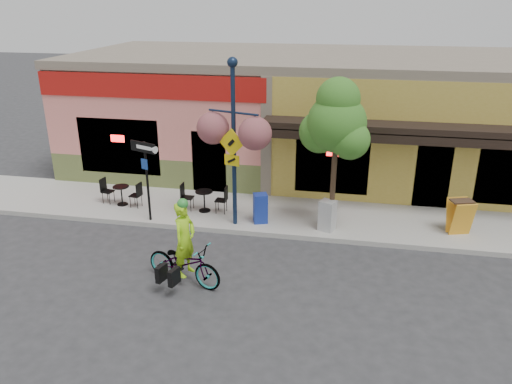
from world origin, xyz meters
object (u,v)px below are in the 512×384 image
Objects in this scene: cyclist_rider at (185,249)px; one_way_sign at (147,182)px; bicycle at (184,263)px; lamp_post at (234,145)px; building at (308,111)px; street_tree at (335,155)px; newspaper_box_blue at (260,208)px; newspaper_box_grey at (327,215)px.

cyclist_rider is 0.75× the size of one_way_sign.
bicycle is 0.42× the size of lamp_post.
building is at bearing 5.23° from cyclist_rider.
street_tree reaches higher than cyclist_rider.
bicycle is 0.82× the size of one_way_sign.
newspaper_box_blue is 0.99× the size of newspaper_box_grey.
lamp_post reaches higher than building.
newspaper_box_blue is (-0.79, -6.30, -1.65)m from building.
bicycle is at bearing -128.59° from newspaper_box_blue.
newspaper_box_blue is at bearing -2.90° from bicycle.
bicycle is 1.10× the size of cyclist_rider.
building is at bearing 101.97° from street_tree.
lamp_post is at bearing -156.54° from newspaper_box_grey.
one_way_sign reaches higher than newspaper_box_blue.
lamp_post is 5.43× the size of newspaper_box_blue.
newspaper_box_blue is at bearing -97.14° from building.
cyclist_rider is 5.04m from street_tree.
newspaper_box_grey is 0.20× the size of street_tree.
lamp_post reaches higher than newspaper_box_grey.
lamp_post is at bearing 8.60° from cyclist_rider.
newspaper_box_blue is at bearing 34.87° from lamp_post.
lamp_post is at bearing 26.20° from one_way_sign.
building is 19.95× the size of newspaper_box_grey.
street_tree reaches higher than building.
street_tree is (3.36, 3.50, 1.85)m from bicycle.
cyclist_rider is 0.38× the size of lamp_post.
building is 10.15m from bicycle.
one_way_sign is at bearing -174.90° from street_tree.
bicycle is 4.66m from newspaper_box_grey.
newspaper_box_grey is at bearing -23.60° from newspaper_box_blue.
bicycle is (-2.03, -9.79, -1.71)m from building.
one_way_sign is 5.43m from newspaper_box_grey.
one_way_sign is at bearing -154.97° from newspaper_box_grey.
building is at bearing 93.08° from lamp_post.
newspaper_box_blue is (1.24, 3.49, 0.07)m from bicycle.
street_tree is (5.47, 0.49, 1.00)m from one_way_sign.
street_tree is at bearing -27.18° from bicycle.
cyclist_rider is at bearing -101.43° from building.
bicycle is 0.46× the size of street_tree.
bicycle is at bearing 106.66° from cyclist_rider.
lamp_post is 2.15m from newspaper_box_blue.
cyclist_rider is 4.64m from newspaper_box_grey.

